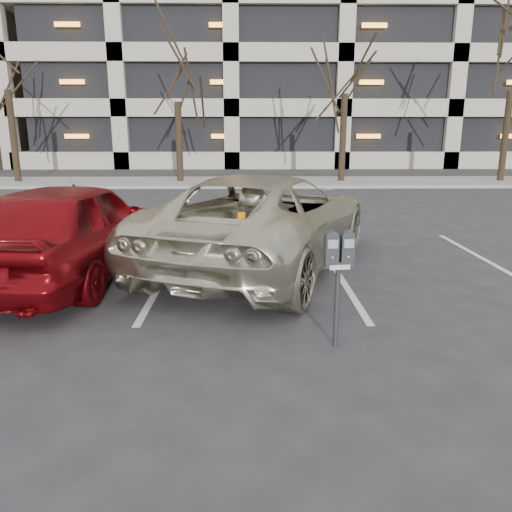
{
  "coord_description": "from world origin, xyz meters",
  "views": [
    {
      "loc": [
        -0.06,
        -5.84,
        2.28
      ],
      "look_at": [
        0.01,
        -1.23,
        1.11
      ],
      "focal_mm": 35.0,
      "sensor_mm": 36.0,
      "label": 1
    }
  ],
  "objects_px": {
    "tree_a": "(1,28)",
    "parking_meter": "(339,261)",
    "suv_silver": "(264,220)",
    "tree_c": "(347,35)",
    "tree_b": "(176,49)",
    "car_red": "(71,229)"
  },
  "relations": [
    {
      "from": "tree_c",
      "to": "tree_b",
      "type": "bearing_deg",
      "value": 180.0
    },
    {
      "from": "tree_a",
      "to": "suv_silver",
      "type": "height_order",
      "value": "tree_a"
    },
    {
      "from": "car_red",
      "to": "tree_c",
      "type": "bearing_deg",
      "value": -109.45
    },
    {
      "from": "tree_c",
      "to": "parking_meter",
      "type": "height_order",
      "value": "tree_c"
    },
    {
      "from": "tree_a",
      "to": "parking_meter",
      "type": "xyz_separation_m",
      "value": [
        10.88,
        -16.84,
        -5.28
      ]
    },
    {
      "from": "tree_a",
      "to": "tree_c",
      "type": "xyz_separation_m",
      "value": [
        14.0,
        0.0,
        -0.23
      ]
    },
    {
      "from": "tree_c",
      "to": "suv_silver",
      "type": "distance_m",
      "value": 14.99
    },
    {
      "from": "tree_a",
      "to": "tree_c",
      "type": "distance_m",
      "value": 14.0
    },
    {
      "from": "tree_a",
      "to": "parking_meter",
      "type": "height_order",
      "value": "tree_a"
    },
    {
      "from": "tree_a",
      "to": "tree_b",
      "type": "xyz_separation_m",
      "value": [
        7.0,
        0.0,
        -0.77
      ]
    },
    {
      "from": "tree_c",
      "to": "parking_meter",
      "type": "distance_m",
      "value": 17.86
    },
    {
      "from": "tree_c",
      "to": "suv_silver",
      "type": "relative_size",
      "value": 1.33
    },
    {
      "from": "tree_a",
      "to": "parking_meter",
      "type": "distance_m",
      "value": 20.73
    },
    {
      "from": "tree_b",
      "to": "car_red",
      "type": "height_order",
      "value": "tree_b"
    },
    {
      "from": "parking_meter",
      "to": "tree_c",
      "type": "bearing_deg",
      "value": 71.63
    },
    {
      "from": "tree_a",
      "to": "tree_c",
      "type": "relative_size",
      "value": 1.04
    },
    {
      "from": "parking_meter",
      "to": "suv_silver",
      "type": "relative_size",
      "value": 0.2
    },
    {
      "from": "tree_b",
      "to": "suv_silver",
      "type": "xyz_separation_m",
      "value": [
        3.2,
        -13.53,
        -4.68
      ]
    },
    {
      "from": "parking_meter",
      "to": "suv_silver",
      "type": "xyz_separation_m",
      "value": [
        -0.68,
        3.31,
        -0.17
      ]
    },
    {
      "from": "suv_silver",
      "to": "tree_a",
      "type": "bearing_deg",
      "value": -31.41
    },
    {
      "from": "tree_b",
      "to": "car_red",
      "type": "distance_m",
      "value": 14.96
    },
    {
      "from": "tree_b",
      "to": "suv_silver",
      "type": "height_order",
      "value": "tree_b"
    }
  ]
}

